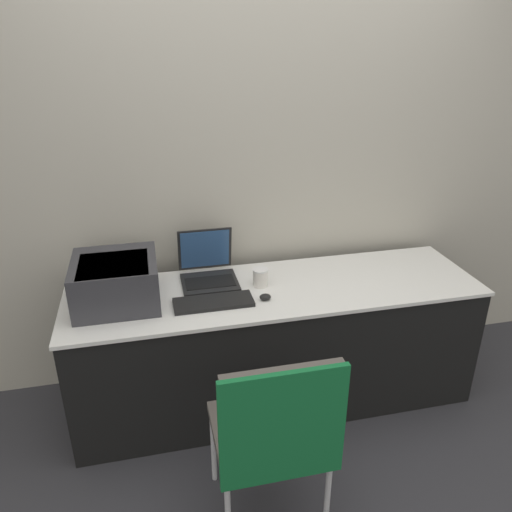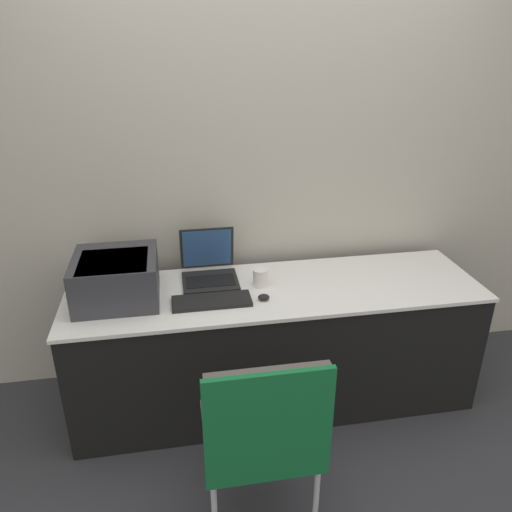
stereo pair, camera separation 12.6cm
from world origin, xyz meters
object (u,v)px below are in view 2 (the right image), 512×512
laptop_left (209,269)px  mouse (264,297)px  chair (263,430)px  printer (116,277)px  coffee_cup (260,277)px  external_keyboard (212,301)px

laptop_left → mouse: size_ratio=5.30×
laptop_left → chair: 1.04m
printer → coffee_cup: 0.74m
external_keyboard → mouse: 0.26m
external_keyboard → coffee_cup: bearing=26.9°
external_keyboard → chair: chair is taller
printer → chair: printer is taller
chair → printer: bearing=124.2°
printer → chair: (0.59, -0.87, -0.29)m
printer → external_keyboard: size_ratio=1.03×
coffee_cup → printer: bearing=-179.3°
printer → chair: 1.09m
laptop_left → mouse: laptop_left is taller
chair → mouse: bearing=79.2°
mouse → chair: 0.76m
printer → laptop_left: (0.48, 0.14, -0.07)m
laptop_left → chair: (0.11, -1.01, -0.22)m
coffee_cup → chair: bearing=-99.7°
printer → laptop_left: bearing=16.7°
printer → mouse: (0.73, -0.15, -0.11)m
coffee_cup → mouse: bearing=-94.3°
printer → laptop_left: laptop_left is taller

